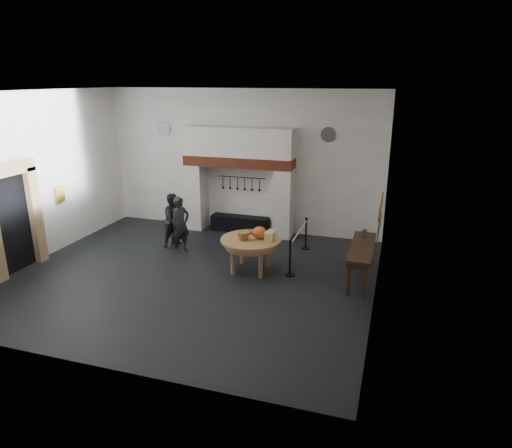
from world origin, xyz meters
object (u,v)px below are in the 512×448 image
(visitor_near, at_px, (181,225))
(barrier_post_far, at_px, (306,234))
(visitor_far, at_px, (174,220))
(side_table, at_px, (362,247))
(barrier_post_near, at_px, (290,259))
(work_table, at_px, (251,240))
(iron_range, at_px, (240,224))

(visitor_near, xyz_separation_m, barrier_post_far, (3.37, 1.30, -0.37))
(visitor_far, relative_size, side_table, 0.73)
(visitor_near, relative_size, barrier_post_near, 1.81)
(visitor_far, xyz_separation_m, barrier_post_near, (3.77, -1.10, -0.35))
(visitor_far, xyz_separation_m, barrier_post_far, (3.77, 0.90, -0.35))
(barrier_post_near, bearing_deg, work_table, 179.09)
(work_table, height_order, visitor_near, visitor_near)
(iron_range, xyz_separation_m, side_table, (4.10, -2.69, 0.62))
(iron_range, xyz_separation_m, barrier_post_far, (2.38, -0.97, 0.20))
(visitor_near, height_order, barrier_post_near, visitor_near)
(iron_range, xyz_separation_m, visitor_far, (-1.39, -1.87, 0.55))
(barrier_post_near, distance_m, barrier_post_far, 2.00)
(work_table, height_order, side_table, side_table)
(iron_range, bearing_deg, barrier_post_far, -22.16)
(side_table, bearing_deg, iron_range, 146.70)
(visitor_far, bearing_deg, visitor_near, -115.65)
(visitor_near, xyz_separation_m, visitor_far, (-0.40, 0.40, -0.01))
(work_table, relative_size, barrier_post_far, 1.73)
(barrier_post_near, bearing_deg, iron_range, 128.68)
(iron_range, xyz_separation_m, visitor_near, (-0.99, -2.27, 0.57))
(side_table, bearing_deg, visitor_far, 171.45)
(iron_range, distance_m, side_table, 4.94)
(work_table, distance_m, visitor_far, 2.93)
(visitor_near, height_order, barrier_post_far, visitor_near)
(iron_range, bearing_deg, visitor_far, -126.71)
(iron_range, relative_size, visitor_near, 1.17)
(iron_range, distance_m, work_table, 3.29)
(side_table, bearing_deg, barrier_post_far, 134.98)
(barrier_post_far, bearing_deg, side_table, -45.02)
(iron_range, relative_size, barrier_post_near, 2.11)
(barrier_post_far, bearing_deg, visitor_near, -158.89)
(iron_range, relative_size, side_table, 0.86)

